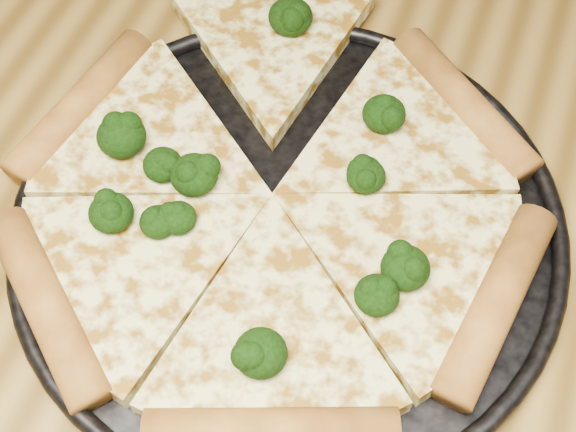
% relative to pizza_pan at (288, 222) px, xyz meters
% --- Properties ---
extents(pizza_pan, '(0.39, 0.39, 0.02)m').
position_rel_pizza_pan_xyz_m(pizza_pan, '(0.00, 0.00, 0.00)').
color(pizza_pan, black).
rests_on(pizza_pan, dining_table).
extents(pizza, '(0.38, 0.43, 0.03)m').
position_rel_pizza_pan_xyz_m(pizza, '(-0.02, 0.02, 0.01)').
color(pizza, '#E1DD8A').
rests_on(pizza, pizza_pan).
extents(broccoli_florets, '(0.25, 0.31, 0.03)m').
position_rel_pizza_pan_xyz_m(broccoli_florets, '(-0.03, 0.01, 0.02)').
color(broccoli_florets, black).
rests_on(broccoli_florets, pizza).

